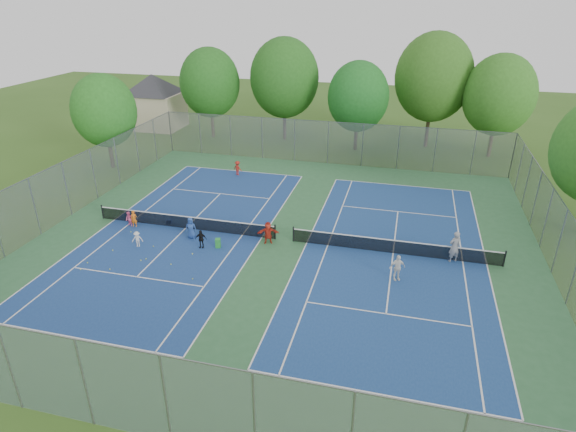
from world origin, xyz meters
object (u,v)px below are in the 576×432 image
object	(u,v)px
net_right	(394,247)
ball_crate	(169,221)
instructor	(454,247)
net_left	(185,222)
ball_hopper	(218,243)

from	to	relation	value
net_right	ball_crate	size ratio (longest dim) A/B	37.55
ball_crate	instructor	bearing A→B (deg)	-1.76
net_right	instructor	bearing A→B (deg)	-1.86
net_left	instructor	distance (m)	17.51
net_left	net_right	distance (m)	14.00
ball_crate	ball_hopper	distance (m)	5.27
net_left	ball_hopper	bearing A→B (deg)	-31.83
net_right	ball_crate	world-z (taller)	net_right
ball_crate	ball_hopper	xyz separation A→B (m)	(4.67, -2.44, 0.16)
net_left	instructor	xyz separation A→B (m)	(17.50, -0.11, 0.54)
net_left	net_right	bearing A→B (deg)	0.00
net_left	instructor	world-z (taller)	instructor
net_left	instructor	size ratio (longest dim) A/B	6.45
ball_hopper	instructor	bearing A→B (deg)	7.41
instructor	ball_crate	bearing A→B (deg)	-31.88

